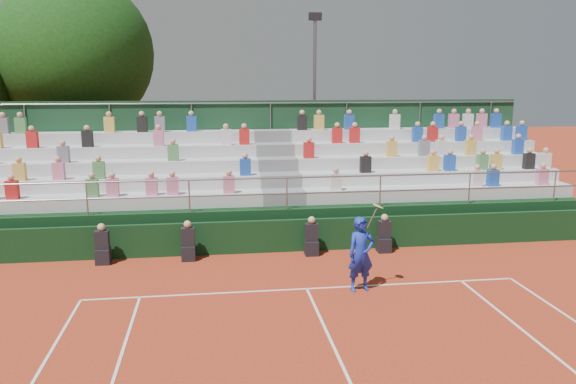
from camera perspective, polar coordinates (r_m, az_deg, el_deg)
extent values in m
plane|color=#A6361B|center=(14.37, 1.92, -9.82)|extent=(90.00, 90.00, 0.00)
cube|color=white|center=(14.36, 1.92, -9.80)|extent=(11.00, 0.06, 0.01)
cube|color=white|center=(11.49, 4.71, -15.49)|extent=(0.06, 6.40, 0.01)
cube|color=black|center=(17.21, 0.14, -4.44)|extent=(20.00, 0.15, 1.00)
cube|color=black|center=(17.00, -18.26, -6.22)|extent=(0.40, 0.40, 0.44)
cube|color=black|center=(16.87, -18.37, -4.66)|extent=(0.38, 0.25, 0.55)
sphere|color=tan|center=(16.77, -18.45, -3.41)|extent=(0.22, 0.22, 0.22)
cube|color=black|center=(16.72, -10.08, -6.10)|extent=(0.40, 0.40, 0.44)
cube|color=black|center=(16.59, -10.14, -4.52)|extent=(0.38, 0.25, 0.55)
sphere|color=tan|center=(16.49, -10.18, -3.25)|extent=(0.22, 0.22, 0.22)
cube|color=black|center=(16.95, 2.39, -5.68)|extent=(0.40, 0.40, 0.44)
cube|color=black|center=(16.82, 2.40, -4.12)|extent=(0.38, 0.25, 0.55)
sphere|color=tan|center=(16.72, 2.41, -2.87)|extent=(0.22, 0.22, 0.22)
cube|color=black|center=(17.48, 9.69, -5.32)|extent=(0.40, 0.40, 0.44)
cube|color=black|center=(17.35, 9.74, -3.80)|extent=(0.38, 0.25, 0.55)
sphere|color=tan|center=(17.25, 9.79, -2.58)|extent=(0.22, 0.22, 0.22)
cube|color=black|center=(20.16, -1.08, -1.79)|extent=(20.00, 5.20, 1.20)
cube|color=silver|center=(18.48, -17.17, -0.95)|extent=(9.30, 0.85, 0.42)
cube|color=silver|center=(19.76, 15.10, -0.06)|extent=(9.30, 0.85, 0.42)
cube|color=slate|center=(18.36, -0.48, -0.51)|extent=(1.40, 0.85, 0.42)
cube|color=silver|center=(19.22, -16.84, 0.81)|extent=(9.30, 0.85, 0.42)
cube|color=silver|center=(20.45, 14.25, 1.57)|extent=(9.30, 0.85, 0.42)
cube|color=slate|center=(19.11, -0.80, 1.25)|extent=(1.40, 0.85, 0.42)
cube|color=silver|center=(19.98, -16.54, 2.44)|extent=(9.30, 0.85, 0.42)
cube|color=silver|center=(21.17, 13.45, 3.08)|extent=(9.30, 0.85, 0.42)
cube|color=slate|center=(19.88, -1.11, 2.87)|extent=(1.40, 0.85, 0.42)
cube|color=silver|center=(20.76, -16.26, 3.95)|extent=(9.30, 0.85, 0.42)
cube|color=silver|center=(21.90, 12.70, 4.49)|extent=(9.30, 0.85, 0.42)
cube|color=slate|center=(20.66, -1.39, 4.36)|extent=(1.40, 0.85, 0.42)
cube|color=silver|center=(21.55, -16.00, 5.34)|extent=(9.30, 0.85, 0.42)
cube|color=silver|center=(22.65, 12.00, 5.81)|extent=(9.30, 0.85, 0.42)
cube|color=slate|center=(21.45, -1.65, 5.75)|extent=(1.40, 0.85, 0.42)
cube|color=#173C22|center=(22.07, -1.78, 3.58)|extent=(20.00, 0.12, 4.40)
cylinder|color=gray|center=(17.36, -0.11, 1.46)|extent=(20.00, 0.05, 0.05)
cylinder|color=gray|center=(21.79, -1.79, 9.03)|extent=(20.00, 0.05, 0.05)
cube|color=red|center=(18.96, -26.22, 0.20)|extent=(0.36, 0.24, 0.56)
cube|color=#4C8C4C|center=(18.35, -19.25, 0.40)|extent=(0.36, 0.24, 0.56)
cube|color=pink|center=(18.24, -17.38, 0.46)|extent=(0.36, 0.24, 0.56)
cube|color=pink|center=(18.08, -13.68, 0.56)|extent=(0.36, 0.24, 0.56)
cube|color=pink|center=(18.02, -11.65, 0.62)|extent=(0.36, 0.24, 0.56)
cube|color=pink|center=(17.98, -6.02, 0.77)|extent=(0.36, 0.24, 0.56)
cube|color=gold|center=(19.70, -25.60, 1.87)|extent=(0.36, 0.24, 0.56)
cube|color=pink|center=(19.37, -22.26, 2.00)|extent=(0.36, 0.24, 0.56)
cube|color=#4C8C4C|center=(19.09, -18.65, 2.13)|extent=(0.36, 0.24, 0.56)
cube|color=#1E4CB2|center=(18.78, -4.36, 2.55)|extent=(0.36, 0.24, 0.56)
cube|color=slate|center=(20.13, -21.84, 3.57)|extent=(0.36, 0.24, 0.56)
cube|color=#4C8C4C|center=(19.57, -11.59, 3.95)|extent=(0.36, 0.24, 0.56)
cube|color=red|center=(21.22, -24.54, 4.86)|extent=(0.36, 0.24, 0.56)
cube|color=black|center=(20.77, -19.70, 5.10)|extent=(0.36, 0.24, 0.56)
cube|color=pink|center=(20.41, -13.01, 5.38)|extent=(0.36, 0.24, 0.56)
cube|color=silver|center=(20.33, -6.31, 5.58)|extent=(0.36, 0.24, 0.56)
cube|color=red|center=(20.36, -4.47, 5.62)|extent=(0.36, 0.24, 0.56)
cube|color=slate|center=(22.35, -26.94, 6.02)|extent=(0.36, 0.24, 0.56)
cube|color=#4C8C4C|center=(22.17, -25.51, 6.11)|extent=(0.36, 0.24, 0.56)
cube|color=gold|center=(21.45, -17.69, 6.54)|extent=(0.36, 0.24, 0.56)
cube|color=black|center=(21.28, -14.60, 6.67)|extent=(0.36, 0.24, 0.56)
cube|color=slate|center=(21.22, -12.88, 6.74)|extent=(0.36, 0.24, 0.56)
cube|color=#1E4CB2|center=(21.15, -9.78, 6.85)|extent=(0.36, 0.24, 0.56)
cube|color=silver|center=(18.42, 4.86, 1.04)|extent=(0.36, 0.24, 0.56)
cube|color=silver|center=(20.05, 18.62, 1.33)|extent=(0.36, 0.24, 0.56)
cube|color=#1E4CB2|center=(20.31, 20.09, 1.36)|extent=(0.36, 0.24, 0.56)
cube|color=pink|center=(21.21, 24.41, 1.43)|extent=(0.36, 0.24, 0.56)
cube|color=black|center=(19.46, 7.87, 2.78)|extent=(0.36, 0.24, 0.56)
cube|color=gold|center=(20.24, 14.50, 2.86)|extent=(0.36, 0.24, 0.56)
cube|color=#1E4CB2|center=(20.48, 16.09, 2.87)|extent=(0.36, 0.24, 0.56)
cube|color=#4C8C4C|center=(21.00, 19.12, 2.89)|extent=(0.36, 0.24, 0.56)
cube|color=gold|center=(21.24, 20.38, 2.90)|extent=(0.36, 0.24, 0.56)
cube|color=black|center=(21.86, 23.27, 2.90)|extent=(0.36, 0.24, 0.56)
cube|color=silver|center=(22.18, 24.64, 2.90)|extent=(0.36, 0.24, 0.56)
cube|color=red|center=(19.82, 2.13, 4.27)|extent=(0.36, 0.24, 0.56)
cube|color=gold|center=(20.55, 10.46, 4.34)|extent=(0.36, 0.24, 0.56)
cube|color=slate|center=(20.97, 13.65, 4.34)|extent=(0.36, 0.24, 0.56)
cube|color=silver|center=(21.21, 15.29, 4.34)|extent=(0.36, 0.24, 0.56)
cube|color=gold|center=(21.68, 18.04, 4.33)|extent=(0.36, 0.24, 0.56)
cube|color=#1E4CB2|center=(22.54, 22.30, 4.29)|extent=(0.36, 0.24, 0.56)
cube|color=red|center=(20.84, 5.00, 5.74)|extent=(0.36, 0.24, 0.56)
cube|color=red|center=(20.99, 6.78, 5.75)|extent=(0.36, 0.24, 0.56)
cube|color=#1E4CB2|center=(21.73, 13.00, 5.72)|extent=(0.36, 0.24, 0.56)
cube|color=red|center=(21.95, 14.47, 5.71)|extent=(0.36, 0.24, 0.56)
cube|color=#1E4CB2|center=(22.39, 17.13, 5.67)|extent=(0.36, 0.24, 0.56)
cube|color=pink|center=(22.67, 18.62, 5.65)|extent=(0.36, 0.24, 0.56)
cube|color=#1E4CB2|center=(23.23, 21.30, 5.59)|extent=(0.36, 0.24, 0.56)
cube|color=#1E4CB2|center=(23.53, 22.62, 5.56)|extent=(0.36, 0.24, 0.56)
cube|color=black|center=(21.41, 1.44, 7.06)|extent=(0.36, 0.24, 0.56)
cube|color=gold|center=(21.52, 3.16, 7.07)|extent=(0.36, 0.24, 0.56)
cube|color=#1E4CB2|center=(21.78, 6.22, 7.07)|extent=(0.36, 0.24, 0.56)
cube|color=silver|center=(22.28, 10.79, 7.03)|extent=(0.36, 0.24, 0.56)
cube|color=#1E4CB2|center=(22.91, 15.07, 6.96)|extent=(0.36, 0.24, 0.56)
cube|color=pink|center=(23.16, 16.47, 6.93)|extent=(0.36, 0.24, 0.56)
cube|color=silver|center=(23.41, 17.81, 6.89)|extent=(0.36, 0.24, 0.56)
cube|color=pink|center=(23.66, 19.06, 6.86)|extent=(0.36, 0.24, 0.56)
cube|color=#1E4CB2|center=(23.93, 20.36, 6.82)|extent=(0.36, 0.24, 0.56)
imported|color=#172DAE|center=(14.10, 7.42, -6.28)|extent=(0.75, 0.56, 1.88)
cylinder|color=gray|center=(13.92, 8.51, -2.64)|extent=(0.26, 0.03, 0.51)
cylinder|color=#E5D866|center=(13.89, 9.14, -1.42)|extent=(0.26, 0.28, 0.14)
cylinder|color=#3D2416|center=(26.31, -20.12, 3.33)|extent=(0.50, 0.50, 3.64)
sphere|color=#10340E|center=(26.12, -20.80, 13.02)|extent=(6.56, 6.56, 6.56)
cylinder|color=gray|center=(27.43, 2.69, 8.78)|extent=(0.16, 0.16, 7.91)
cube|color=black|center=(27.55, 2.77, 17.39)|extent=(0.60, 0.25, 0.35)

